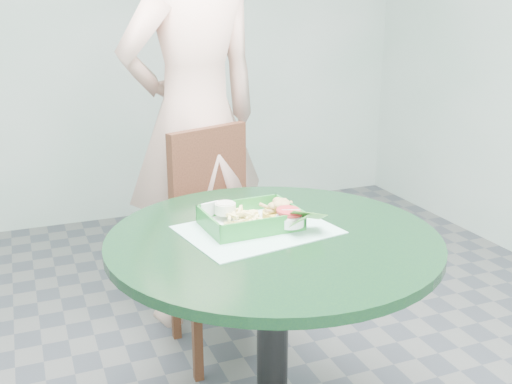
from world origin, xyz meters
name	(u,v)px	position (x,y,z in m)	size (l,w,h in m)	color
wall_back	(116,6)	(0.00, 2.50, 1.40)	(4.00, 0.04, 2.80)	silver
cafe_table	(273,294)	(0.00, 0.00, 0.58)	(0.97, 0.97, 0.75)	black
dining_chair	(217,226)	(0.06, 0.73, 0.53)	(0.39, 0.39, 0.93)	#492414
diner_person	(193,68)	(0.06, 1.00, 1.15)	(0.84, 0.55, 2.31)	beige
placemat	(257,236)	(-0.03, 0.05, 0.75)	(0.43, 0.32, 0.00)	#9CD3C4
food_basket	(250,228)	(-0.04, 0.08, 0.77)	(0.27, 0.20, 0.06)	#22792D
crab_sandwich	(280,214)	(0.06, 0.08, 0.80)	(0.11, 0.11, 0.07)	gold
fries_pile	(242,222)	(-0.06, 0.09, 0.79)	(0.10, 0.11, 0.04)	#F2DD84
sauce_ramekin	(226,214)	(-0.10, 0.14, 0.80)	(0.06, 0.06, 0.04)	silver
garnish_cup	(293,224)	(0.06, 0.00, 0.79)	(0.13, 0.12, 0.05)	silver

